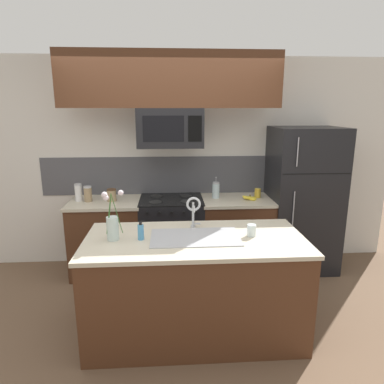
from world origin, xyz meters
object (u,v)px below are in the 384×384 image
at_px(storage_jar_short, 112,195).
at_px(sink_faucet, 193,208).
at_px(french_press, 216,190).
at_px(drinking_glass, 251,230).
at_px(coffee_tin, 258,193).
at_px(stove_range, 172,235).
at_px(dish_soap_bottle, 141,232).
at_px(microwave, 170,128).
at_px(banana_bunch, 250,198).
at_px(storage_jar_tall, 78,192).
at_px(refrigerator, 302,199).
at_px(storage_jar_medium, 88,194).
at_px(flower_vase, 112,226).

distance_m(storage_jar_short, sink_faucet, 1.38).
xyz_separation_m(french_press, drinking_glass, (0.14, -1.30, -0.05)).
xyz_separation_m(coffee_tin, sink_faucet, (-0.87, -1.08, 0.14)).
height_order(stove_range, dish_soap_bottle, dish_soap_bottle).
bearing_deg(dish_soap_bottle, microwave, 77.98).
distance_m(microwave, french_press, 0.94).
distance_m(banana_bunch, sink_faucet, 1.24).
xyz_separation_m(stove_range, sink_faucet, (0.20, -1.03, 0.65)).
distance_m(storage_jar_tall, sink_faucet, 1.68).
bearing_deg(refrigerator, banana_bunch, -173.28).
height_order(storage_jar_medium, banana_bunch, storage_jar_medium).
height_order(coffee_tin, flower_vase, flower_vase).
height_order(stove_range, microwave, microwave).
bearing_deg(dish_soap_bottle, stove_range, 78.18).
bearing_deg(banana_bunch, storage_jar_medium, 178.20).
bearing_deg(drinking_glass, stove_range, 118.84).
xyz_separation_m(microwave, sink_faucet, (0.20, -1.01, -0.66)).
distance_m(sink_faucet, flower_vase, 0.73).
height_order(stove_range, drinking_glass, drinking_glass).
height_order(refrigerator, flower_vase, refrigerator).
height_order(stove_range, banana_bunch, banana_bunch).
bearing_deg(stove_range, microwave, -89.84).
bearing_deg(flower_vase, drinking_glass, 0.54).
relative_size(refrigerator, storage_jar_tall, 8.48).
distance_m(banana_bunch, dish_soap_bottle, 1.71).
relative_size(microwave, coffee_tin, 6.77).
height_order(microwave, dish_soap_bottle, microwave).
bearing_deg(microwave, refrigerator, 1.44).
bearing_deg(refrigerator, storage_jar_medium, -179.58).
bearing_deg(sink_faucet, drinking_glass, -23.34).
height_order(storage_jar_medium, coffee_tin, storage_jar_medium).
bearing_deg(storage_jar_short, flower_vase, -80.46).
distance_m(refrigerator, storage_jar_short, 2.34).
bearing_deg(refrigerator, coffee_tin, 176.91).
xyz_separation_m(storage_jar_medium, coffee_tin, (2.05, 0.05, -0.04)).
bearing_deg(sink_faucet, storage_jar_tall, 140.63).
distance_m(stove_range, microwave, 1.31).
relative_size(drinking_glass, flower_vase, 0.24).
bearing_deg(stove_range, storage_jar_short, -179.78).
distance_m(microwave, dish_soap_bottle, 1.50).
distance_m(dish_soap_bottle, flower_vase, 0.24).
distance_m(storage_jar_tall, drinking_glass, 2.19).
relative_size(stove_range, storage_jar_short, 6.29).
bearing_deg(storage_jar_tall, coffee_tin, 0.48).
bearing_deg(storage_jar_medium, storage_jar_tall, 165.09).
xyz_separation_m(storage_jar_short, sink_faucet, (0.90, -1.03, 0.12)).
xyz_separation_m(stove_range, storage_jar_short, (-0.71, -0.00, 0.52)).
xyz_separation_m(stove_range, storage_jar_medium, (-0.98, 0.00, 0.54)).
xyz_separation_m(dish_soap_bottle, drinking_glass, (0.95, 0.02, -0.02)).
distance_m(storage_jar_medium, drinking_glass, 2.08).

